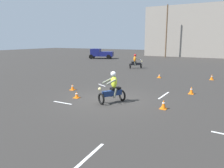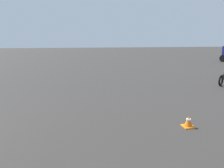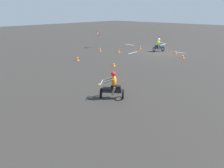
{
  "view_description": "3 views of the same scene",
  "coord_description": "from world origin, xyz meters",
  "px_view_note": "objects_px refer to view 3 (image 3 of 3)",
  "views": [
    {
      "loc": [
        5.75,
        -10.19,
        3.25
      ],
      "look_at": [
        0.39,
        -0.43,
        1.0
      ],
      "focal_mm": 35.0,
      "sensor_mm": 36.0,
      "label": 1
    },
    {
      "loc": [
        5.75,
        5.03,
        2.49
      ],
      "look_at": [
        -1.81,
        6.43,
        0.9
      ],
      "focal_mm": 35.0,
      "sensor_mm": 36.0,
      "label": 2
    },
    {
      "loc": [
        -10.26,
        20.15,
        4.76
      ],
      "look_at": [
        -4.01,
        13.29,
        0.9
      ],
      "focal_mm": 28.0,
      "sensor_mm": 36.0,
      "label": 3
    }
  ],
  "objects_px": {
    "traffic_cone_far_right": "(77,59)",
    "traffic_cone_mid_center": "(114,64)",
    "motorcycle_rider_foreground": "(159,46)",
    "traffic_cone_far_left": "(183,56)",
    "traffic_cone_near_left": "(100,50)",
    "traffic_cone_near_right": "(140,47)",
    "traffic_cone_mid_left": "(176,52)",
    "stop_sign": "(98,36)",
    "motorcycle_rider_background": "(113,87)",
    "traffic_cone_far_center": "(119,51)"
  },
  "relations": [
    {
      "from": "traffic_cone_far_right",
      "to": "traffic_cone_far_center",
      "type": "bearing_deg",
      "value": -96.55
    },
    {
      "from": "traffic_cone_near_right",
      "to": "traffic_cone_far_right",
      "type": "xyz_separation_m",
      "value": [
        1.34,
        9.6,
        0.0
      ]
    },
    {
      "from": "motorcycle_rider_background",
      "to": "traffic_cone_near_left",
      "type": "relative_size",
      "value": 3.58
    },
    {
      "from": "motorcycle_rider_foreground",
      "to": "traffic_cone_far_center",
      "type": "xyz_separation_m",
      "value": [
        3.35,
        3.92,
        -0.5
      ]
    },
    {
      "from": "traffic_cone_near_left",
      "to": "motorcycle_rider_foreground",
      "type": "bearing_deg",
      "value": -138.88
    },
    {
      "from": "traffic_cone_mid_left",
      "to": "traffic_cone_near_right",
      "type": "bearing_deg",
      "value": 4.39
    },
    {
      "from": "motorcycle_rider_foreground",
      "to": "traffic_cone_far_left",
      "type": "height_order",
      "value": "motorcycle_rider_foreground"
    },
    {
      "from": "traffic_cone_near_left",
      "to": "traffic_cone_mid_left",
      "type": "xyz_separation_m",
      "value": [
        -7.9,
        -5.14,
        -0.05
      ]
    },
    {
      "from": "traffic_cone_near_left",
      "to": "traffic_cone_far_right",
      "type": "height_order",
      "value": "traffic_cone_near_left"
    },
    {
      "from": "traffic_cone_near_left",
      "to": "traffic_cone_mid_left",
      "type": "relative_size",
      "value": 1.27
    },
    {
      "from": "traffic_cone_near_left",
      "to": "traffic_cone_far_left",
      "type": "bearing_deg",
      "value": -158.64
    },
    {
      "from": "traffic_cone_far_center",
      "to": "stop_sign",
      "type": "bearing_deg",
      "value": -7.68
    },
    {
      "from": "motorcycle_rider_background",
      "to": "traffic_cone_mid_left",
      "type": "relative_size",
      "value": 4.57
    },
    {
      "from": "traffic_cone_far_right",
      "to": "traffic_cone_mid_left",
      "type": "bearing_deg",
      "value": -122.08
    },
    {
      "from": "motorcycle_rider_foreground",
      "to": "traffic_cone_far_right",
      "type": "bearing_deg",
      "value": -83.27
    },
    {
      "from": "motorcycle_rider_foreground",
      "to": "stop_sign",
      "type": "bearing_deg",
      "value": -127.34
    },
    {
      "from": "traffic_cone_mid_left",
      "to": "motorcycle_rider_background",
      "type": "bearing_deg",
      "value": 99.07
    },
    {
      "from": "traffic_cone_near_left",
      "to": "traffic_cone_far_center",
      "type": "xyz_separation_m",
      "value": [
        -2.32,
        -1.03,
        -0.0
      ]
    },
    {
      "from": "motorcycle_rider_background",
      "to": "traffic_cone_near_left",
      "type": "xyz_separation_m",
      "value": [
        10.11,
        -8.72,
        -0.5
      ]
    },
    {
      "from": "traffic_cone_far_left",
      "to": "traffic_cone_mid_left",
      "type": "bearing_deg",
      "value": -44.88
    },
    {
      "from": "traffic_cone_mid_center",
      "to": "traffic_cone_far_right",
      "type": "distance_m",
      "value": 4.25
    },
    {
      "from": "traffic_cone_far_right",
      "to": "traffic_cone_mid_center",
      "type": "bearing_deg",
      "value": -164.75
    },
    {
      "from": "traffic_cone_near_right",
      "to": "traffic_cone_mid_center",
      "type": "bearing_deg",
      "value": 108.0
    },
    {
      "from": "traffic_cone_far_right",
      "to": "traffic_cone_far_center",
      "type": "height_order",
      "value": "traffic_cone_far_center"
    },
    {
      "from": "motorcycle_rider_background",
      "to": "stop_sign",
      "type": "distance_m",
      "value": 15.93
    },
    {
      "from": "stop_sign",
      "to": "traffic_cone_far_right",
      "type": "distance_m",
      "value": 7.53
    },
    {
      "from": "traffic_cone_near_right",
      "to": "traffic_cone_far_right",
      "type": "height_order",
      "value": "traffic_cone_far_right"
    },
    {
      "from": "motorcycle_rider_foreground",
      "to": "traffic_cone_far_center",
      "type": "bearing_deg",
      "value": -101.44
    },
    {
      "from": "traffic_cone_near_right",
      "to": "traffic_cone_far_center",
      "type": "bearing_deg",
      "value": 79.88
    },
    {
      "from": "traffic_cone_mid_left",
      "to": "traffic_cone_far_center",
      "type": "height_order",
      "value": "traffic_cone_far_center"
    },
    {
      "from": "traffic_cone_near_right",
      "to": "motorcycle_rider_foreground",
      "type": "bearing_deg",
      "value": -176.05
    },
    {
      "from": "traffic_cone_far_right",
      "to": "traffic_cone_far_left",
      "type": "bearing_deg",
      "value": -132.27
    },
    {
      "from": "traffic_cone_mid_left",
      "to": "traffic_cone_far_right",
      "type": "bearing_deg",
      "value": 57.92
    },
    {
      "from": "traffic_cone_near_right",
      "to": "traffic_cone_far_left",
      "type": "distance_m",
      "value": 6.48
    },
    {
      "from": "traffic_cone_near_right",
      "to": "traffic_cone_mid_center",
      "type": "xyz_separation_m",
      "value": [
        -2.76,
        8.48,
        -0.06
      ]
    },
    {
      "from": "traffic_cone_near_left",
      "to": "traffic_cone_mid_center",
      "type": "distance_m",
      "value": 6.84
    },
    {
      "from": "motorcycle_rider_background",
      "to": "traffic_cone_far_center",
      "type": "bearing_deg",
      "value": 2.44
    },
    {
      "from": "traffic_cone_far_right",
      "to": "traffic_cone_far_left",
      "type": "xyz_separation_m",
      "value": [
        -7.73,
        -8.5,
        -0.03
      ]
    },
    {
      "from": "motorcycle_rider_foreground",
      "to": "traffic_cone_near_right",
      "type": "bearing_deg",
      "value": -146.99
    },
    {
      "from": "traffic_cone_near_left",
      "to": "traffic_cone_near_right",
      "type": "relative_size",
      "value": 1.03
    },
    {
      "from": "traffic_cone_near_left",
      "to": "traffic_cone_far_right",
      "type": "bearing_deg",
      "value": 108.82
    },
    {
      "from": "motorcycle_rider_foreground",
      "to": "motorcycle_rider_background",
      "type": "xyz_separation_m",
      "value": [
        -4.44,
        13.67,
        0.0
      ]
    },
    {
      "from": "stop_sign",
      "to": "traffic_cone_mid_center",
      "type": "xyz_separation_m",
      "value": [
        -7.72,
        5.33,
        -1.48
      ]
    },
    {
      "from": "traffic_cone_mid_left",
      "to": "traffic_cone_far_right",
      "type": "relative_size",
      "value": 0.8
    },
    {
      "from": "traffic_cone_mid_center",
      "to": "traffic_cone_near_right",
      "type": "bearing_deg",
      "value": -72.0
    },
    {
      "from": "traffic_cone_near_left",
      "to": "traffic_cone_near_right",
      "type": "height_order",
      "value": "traffic_cone_near_left"
    },
    {
      "from": "motorcycle_rider_background",
      "to": "traffic_cone_mid_left",
      "type": "xyz_separation_m",
      "value": [
        2.21,
        -13.86,
        -0.55
      ]
    },
    {
      "from": "motorcycle_rider_background",
      "to": "traffic_cone_near_right",
      "type": "distance_m",
      "value": 15.26
    },
    {
      "from": "traffic_cone_far_right",
      "to": "motorcycle_rider_background",
      "type": "bearing_deg",
      "value": 155.36
    },
    {
      "from": "stop_sign",
      "to": "traffic_cone_far_left",
      "type": "height_order",
      "value": "stop_sign"
    }
  ]
}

